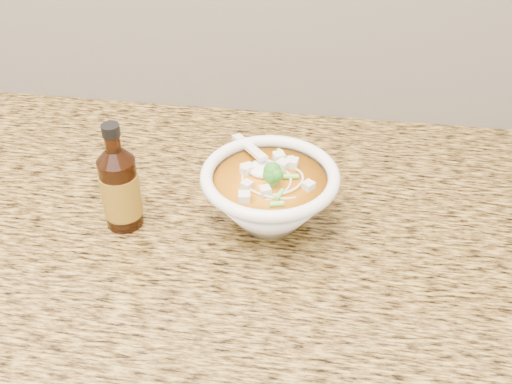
# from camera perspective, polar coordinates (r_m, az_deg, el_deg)

# --- Properties ---
(cabinet) EXTENTS (4.00, 0.65, 0.86)m
(cabinet) POSITION_cam_1_polar(r_m,az_deg,el_deg) (1.37, -13.16, -16.21)
(cabinet) COLOR #301E0E
(cabinet) RESTS_ON ground
(counter_slab) EXTENTS (4.00, 0.68, 0.04)m
(counter_slab) POSITION_cam_1_polar(r_m,az_deg,el_deg) (1.05, -16.58, -1.40)
(counter_slab) COLOR olive
(counter_slab) RESTS_ON cabinet
(soup_bowl) EXTENTS (0.20, 0.21, 0.11)m
(soup_bowl) POSITION_cam_1_polar(r_m,az_deg,el_deg) (0.92, 1.24, -0.32)
(soup_bowl) COLOR white
(soup_bowl) RESTS_ON counter_slab
(hot_sauce_bottle) EXTENTS (0.06, 0.06, 0.17)m
(hot_sauce_bottle) POSITION_cam_1_polar(r_m,az_deg,el_deg) (0.93, -11.99, 0.33)
(hot_sauce_bottle) COLOR #321306
(hot_sauce_bottle) RESTS_ON counter_slab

